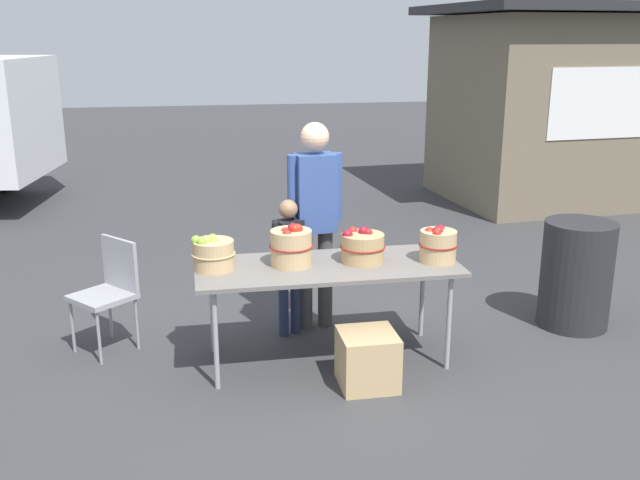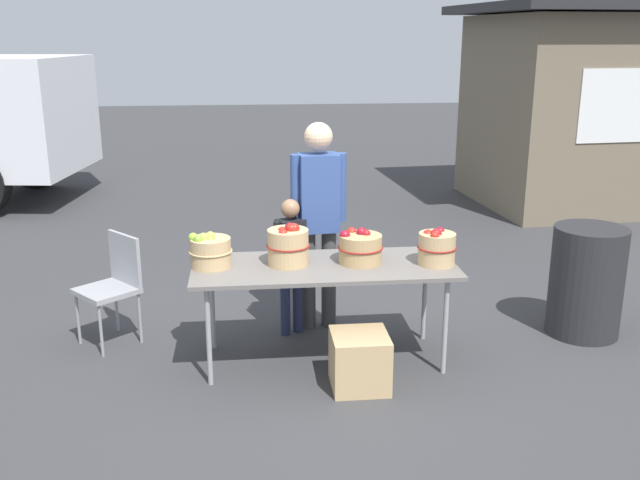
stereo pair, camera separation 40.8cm
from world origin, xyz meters
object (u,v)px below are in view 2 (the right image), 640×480
Objects in this scene: apple_basket_red_1 at (360,248)px; apple_basket_red_2 at (437,248)px; apple_basket_red_0 at (288,245)px; produce_crate at (360,361)px; vendor_adult at (318,210)px; market_table at (324,271)px; apple_basket_green_0 at (210,251)px; folding_chair at (114,280)px; trash_barrel at (586,281)px; child_customer at (291,256)px.

apple_basket_red_2 is (0.54, -0.09, 0.01)m from apple_basket_red_1.
produce_crate is at bearing -46.74° from apple_basket_red_0.
vendor_adult is (-0.78, 0.71, 0.12)m from apple_basket_red_2.
market_table is 6.02× the size of apple_basket_red_0.
apple_basket_red_1 is at bearing 6.47° from market_table.
apple_basket_red_0 reaches higher than apple_basket_green_0.
folding_chair is (-2.40, 0.58, -0.37)m from apple_basket_red_2.
apple_basket_red_1 reaches higher than market_table.
apple_basket_red_1 is 0.86× the size of produce_crate.
apple_basket_red_0 is 2.46m from trash_barrel.
folding_chair is (-1.59, 0.52, -0.20)m from market_table.
market_table is 0.32m from apple_basket_red_0.
apple_basket_red_0 is at bearing -174.29° from trash_barrel.
apple_basket_red_0 is at bearing 29.45° from folding_chair.
apple_basket_red_2 is at bearing 124.53° from child_customer.
apple_basket_red_2 reaches higher than market_table.
apple_basket_red_2 is at bearing -5.63° from apple_basket_red_0.
market_table is 1.68m from folding_chair.
child_customer is (-0.23, -0.12, -0.34)m from vendor_adult.
apple_basket_red_2 reaches higher than folding_chair.
market_table is 0.31m from apple_basket_red_1.
produce_crate is at bearing -66.00° from market_table.
folding_chair is at bearing 160.32° from apple_basket_red_0.
apple_basket_red_2 is 0.26× the size of child_customer.
produce_crate is (-0.07, -0.47, -0.67)m from apple_basket_red_1.
vendor_adult is (0.84, 0.60, 0.13)m from apple_basket_green_0.
apple_basket_red_2 is 1.19m from child_customer.
trash_barrel is (2.36, -0.25, -0.21)m from child_customer.
apple_basket_red_2 is at bearing 132.15° from vendor_adult.
apple_basket_red_1 is (0.26, 0.03, 0.16)m from market_table.
child_customer reaches higher than apple_basket_red_1.
produce_crate is at bearing -148.30° from apple_basket_red_2.
apple_basket_green_0 is at bearing 30.05° from vendor_adult.
apple_basket_red_1 is 0.30× the size of child_customer.
produce_crate is (1.79, -0.96, -0.31)m from folding_chair.
folding_chair is (-1.38, -0.01, -0.15)m from child_customer.
apple_basket_red_1 is 1.95m from folding_chair.
vendor_adult reaches higher than apple_basket_red_0.
vendor_adult reaches higher than apple_basket_green_0.
child_customer is at bearing 49.53° from folding_chair.
vendor_adult reaches higher than market_table.
vendor_adult reaches higher than apple_basket_red_2.
apple_basket_red_0 is at bearing 59.09° from child_customer.
apple_basket_red_0 is 0.54m from child_customer.
child_customer reaches higher than apple_basket_red_0.
market_table is at bearing 175.46° from apple_basket_red_2.
apple_basket_green_0 is 0.28× the size of child_customer.
folding_chair reaches higher than market_table.
market_table is 6.10× the size of apple_basket_green_0.
apple_basket_red_0 is (-0.26, 0.04, 0.19)m from market_table.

